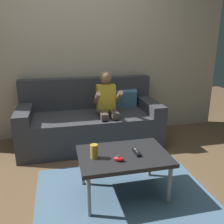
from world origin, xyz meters
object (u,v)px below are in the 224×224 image
at_px(person_seated_on_couch, 107,106).
at_px(nunchuk_red, 119,159).
at_px(game_remote_black_near_edge, 137,152).
at_px(soda_can, 94,151).
at_px(couch, 90,122).
at_px(coffee_table, 123,158).

bearing_deg(person_seated_on_couch, nunchuk_red, -97.21).
xyz_separation_m(game_remote_black_near_edge, soda_can, (-0.38, 0.01, 0.05)).
distance_m(couch, soda_can, 1.23).
bearing_deg(coffee_table, nunchuk_red, -122.48).
bearing_deg(soda_can, person_seated_on_couch, 72.02).
relative_size(coffee_table, game_remote_black_near_edge, 5.64).
bearing_deg(person_seated_on_couch, coffee_table, -93.95).
bearing_deg(couch, soda_can, -96.43).
bearing_deg(game_remote_black_near_edge, couch, 101.19).
relative_size(coffee_table, nunchuk_red, 7.95).
xyz_separation_m(person_seated_on_couch, coffee_table, (-0.07, -1.02, -0.20)).
bearing_deg(game_remote_black_near_edge, nunchuk_red, -152.82).
height_order(couch, coffee_table, couch).
xyz_separation_m(person_seated_on_couch, soda_can, (-0.33, -1.03, -0.10)).
bearing_deg(coffee_table, person_seated_on_couch, 86.05).
bearing_deg(coffee_table, game_remote_black_near_edge, -9.32).
distance_m(game_remote_black_near_edge, nunchuk_red, 0.21).
xyz_separation_m(nunchuk_red, soda_can, (-0.19, 0.10, 0.04)).
distance_m(coffee_table, nunchuk_red, 0.15).
height_order(couch, soda_can, couch).
relative_size(couch, coffee_table, 2.29).
distance_m(coffee_table, game_remote_black_near_edge, 0.13).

